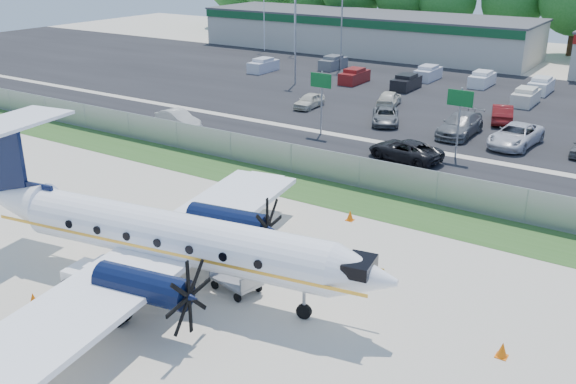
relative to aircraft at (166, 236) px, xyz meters
The scene contains 29 objects.
ground 3.18m from the aircraft, 48.71° to the left, with size 170.00×170.00×0.00m, color beige.
grass_verge 13.79m from the aircraft, 84.40° to the left, with size 170.00×4.00×0.02m, color #2D561E.
access_road 20.70m from the aircraft, 86.31° to the left, with size 170.00×8.00×0.02m, color black.
parking_lot 41.60m from the aircraft, 88.17° to the left, with size 170.00×32.00×0.02m, color black.
perimeter_fence 15.63m from the aircraft, 85.12° to the left, with size 120.00×0.06×1.99m.
building_west 67.42m from the aircraft, 109.66° to the left, with size 46.40×12.40×5.24m.
sign_left 25.34m from the aircraft, 105.29° to the left, with size 1.80×0.26×5.00m.
sign_mid 24.82m from the aircraft, 79.96° to the left, with size 1.80×0.26×5.00m.
flagpole_west 66.33m from the aircraft, 121.48° to the left, with size 1.06×0.12×10.00m.
flagpole_east 63.87m from the aircraft, 117.65° to the left, with size 1.06×0.12×10.00m.
light_pole_nw 43.79m from the aircraft, 115.30° to the left, with size 0.90×0.35×9.09m.
light_pole_sw 52.99m from the aircraft, 110.67° to the left, with size 0.90×0.35×9.09m.
tree_line 75.56m from the aircraft, 89.00° to the left, with size 112.00×6.00×14.00m, color #1C5F1C, non-canonical shape.
aircraft is the anchor object (origin of this frame).
pushback_tug 3.58m from the aircraft, 142.15° to the right, with size 2.72×2.11×1.37m.
baggage_cart_near 2.90m from the aircraft, 147.06° to the right, with size 2.04×1.36×1.01m.
baggage_cart_far 3.56m from the aircraft, 26.24° to the left, with size 2.39×1.72×1.14m.
cone_nose 14.21m from the aircraft, 11.52° to the left, with size 0.43×0.43×0.61m.
cone_port_wing 6.10m from the aircraft, 131.82° to the right, with size 0.36×0.36×0.51m.
cone_starboard_wing 11.43m from the aircraft, 73.12° to the left, with size 0.41×0.41×0.58m.
road_car_west 26.38m from the aircraft, 131.45° to the left, with size 1.54×4.42×1.46m, color beige.
road_car_mid 22.18m from the aircraft, 85.94° to the left, with size 2.45×5.30×1.47m, color black.
parked_car_a 33.65m from the aircraft, 110.86° to the left, with size 1.57×3.90×1.33m, color beige.
parked_car_b 30.46m from the aircraft, 97.06° to the left, with size 2.17×4.70×1.30m, color #595B5E.
parked_car_c 30.35m from the aircraft, 84.97° to the left, with size 2.41×5.92×1.72m, color #595B5E.
parked_car_d 30.58m from the aircraft, 76.62° to the left, with size 2.70×5.86×1.63m, color silver.
parked_car_f 36.60m from the aircraft, 99.63° to the left, with size 1.74×4.32×1.47m, color beige.
parked_car_g 36.21m from the aircraft, 83.17° to the left, with size 1.65×4.73×1.56m, color maroon.
far_parking_rows 46.59m from the aircraft, 88.37° to the left, with size 56.00×10.00×1.60m, color gray, non-canonical shape.
Camera 1 is at (16.67, -19.49, 14.17)m, focal length 40.00 mm.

